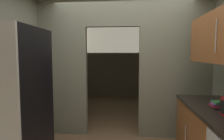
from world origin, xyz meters
TOP-DOWN VIEW (x-y plane):
  - kitchen_partition at (0.06, 1.25)m, footprint 3.20×0.12m
  - adjoining_room_shell at (0.00, 3.50)m, footprint 3.20×3.47m
  - refrigerator at (-1.18, -0.44)m, footprint 0.77×0.76m
  - book_stack at (1.20, 0.10)m, footprint 0.13×0.16m

SIDE VIEW (x-z plane):
  - refrigerator at x=-1.18m, z-range 0.00..1.82m
  - book_stack at x=1.20m, z-range 0.88..0.97m
  - adjoining_room_shell at x=0.00m, z-range 0.00..2.57m
  - kitchen_partition at x=0.06m, z-range 0.09..2.66m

